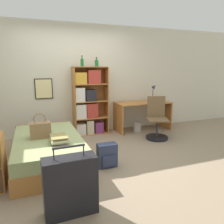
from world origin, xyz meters
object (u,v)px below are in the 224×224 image
bed (48,149)px  bottle_brown (97,63)px  desk (143,110)px  waste_bin (137,127)px  suitcase (70,186)px  bookcase (88,103)px  desk_lamp (154,89)px  bottle_green (82,62)px  desk_chair (157,125)px  book_stack_on_bed (59,139)px  backpack (107,155)px  handbag (40,130)px

bed → bottle_brown: (1.27, 1.34, 1.47)m
desk → waste_bin: desk is taller
suitcase → waste_bin: size_ratio=3.46×
desk → waste_bin: size_ratio=6.14×
bed → bookcase: size_ratio=1.21×
desk_lamp → waste_bin: (-0.51, -0.09, -0.92)m
desk → waste_bin: 0.45m
bed → bottle_brown: 2.36m
bottle_green → desk_chair: (1.49, -0.83, -1.40)m
bottle_brown → waste_bin: (0.98, -0.21, -1.58)m
book_stack_on_bed → suitcase: (-0.03, -1.10, -0.18)m
bed → desk_chair: size_ratio=2.05×
bed → bottle_green: (0.92, 1.30, 1.48)m
book_stack_on_bed → desk_chair: (2.27, 0.86, -0.21)m
desk_lamp → backpack: desk_lamp is taller
waste_bin → desk: bearing=18.8°
suitcase → backpack: 1.23m
bottle_brown → desk_chair: (1.14, -0.87, -1.39)m
suitcase → bottle_green: (0.80, 2.78, 1.37)m
desk_chair → waste_bin: 0.71m
bottle_brown → waste_bin: 1.87m
suitcase → desk: suitcase is taller
book_stack_on_bed → desk_lamp: bearing=31.5°
waste_bin → desk_lamp: bearing=9.9°
bed → waste_bin: bed is taller
suitcase → desk_lamp: desk_lamp is taller
desk → desk_lamp: size_ratio=3.05×
bookcase → handbag: bearing=-130.3°
book_stack_on_bed → bookcase: size_ratio=0.23×
waste_bin → suitcase: bearing=-129.3°
desk_lamp → bookcase: bearing=176.2°
bottle_green → book_stack_on_bed: bearing=-114.8°
desk_chair → handbag: bearing=-169.0°
bottle_green → desk_lamp: (1.84, -0.08, -0.67)m
handbag → suitcase: size_ratio=0.52×
bed → desk_lamp: 3.13m
bookcase → desk: 1.43m
bottle_green → desk_lamp: size_ratio=0.53×
suitcase → bottle_brown: bottle_brown is taller
book_stack_on_bed → desk_chair: 2.44m
bookcase → waste_bin: size_ratio=7.10×
handbag → desk: 2.83m
desk → waste_bin: (-0.19, -0.06, -0.41)m
bottle_brown → desk_chair: size_ratio=0.23×
bookcase → waste_bin: bookcase is taller
backpack → bed: bearing=148.6°
suitcase → desk_chair: 3.02m
bottle_brown → backpack: bearing=-102.1°
suitcase → desk_chair: bearing=40.4°
desk_chair → bed: bearing=-169.1°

